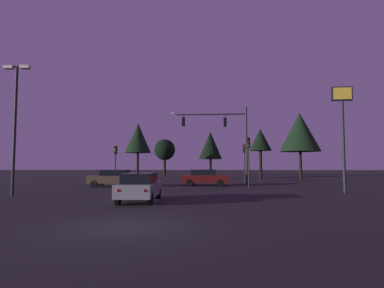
% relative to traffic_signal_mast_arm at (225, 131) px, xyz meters
% --- Properties ---
extents(ground_plane, '(168.00, 168.00, 0.00)m').
position_rel_traffic_signal_mast_arm_xyz_m(ground_plane, '(-4.50, 3.91, -5.24)').
color(ground_plane, black).
rests_on(ground_plane, ground).
extents(traffic_signal_mast_arm, '(7.53, 0.53, 7.64)m').
position_rel_traffic_signal_mast_arm_xyz_m(traffic_signal_mast_arm, '(0.00, 0.00, 0.00)').
color(traffic_signal_mast_arm, '#232326').
rests_on(traffic_signal_mast_arm, ground).
extents(traffic_light_corner_left, '(0.35, 0.38, 3.92)m').
position_rel_traffic_signal_mast_arm_xyz_m(traffic_light_corner_left, '(-11.16, 1.03, -2.45)').
color(traffic_light_corner_left, '#232326').
rests_on(traffic_light_corner_left, ground).
extents(traffic_light_corner_right, '(0.34, 0.37, 4.33)m').
position_rel_traffic_signal_mast_arm_xyz_m(traffic_light_corner_right, '(1.80, -3.55, -2.17)').
color(traffic_light_corner_right, '#232326').
rests_on(traffic_light_corner_right, ground).
extents(traffic_light_median, '(0.36, 0.38, 4.23)m').
position_rel_traffic_signal_mast_arm_xyz_m(traffic_light_median, '(2.38, 3.95, -2.24)').
color(traffic_light_median, '#232326').
rests_on(traffic_light_median, ground).
extents(car_nearside_lane, '(1.82, 4.13, 1.52)m').
position_rel_traffic_signal_mast_arm_xyz_m(car_nearside_lane, '(-5.40, -13.89, -4.45)').
color(car_nearside_lane, gray).
rests_on(car_nearside_lane, ground).
extents(car_crossing_left, '(4.41, 1.98, 1.52)m').
position_rel_traffic_signal_mast_arm_xyz_m(car_crossing_left, '(-10.16, -2.68, -4.45)').
color(car_crossing_left, '#473828').
rests_on(car_crossing_left, ground).
extents(car_crossing_right, '(4.43, 2.07, 1.52)m').
position_rel_traffic_signal_mast_arm_xyz_m(car_crossing_right, '(-1.93, -1.15, -4.45)').
color(car_crossing_right, '#4C0F0F').
rests_on(car_crossing_right, ground).
extents(parking_lot_lamp_post, '(1.70, 0.36, 8.41)m').
position_rel_traffic_signal_mast_arm_xyz_m(parking_lot_lamp_post, '(-14.15, -11.11, 0.05)').
color(parking_lot_lamp_post, '#232326').
rests_on(parking_lot_lamp_post, ground).
extents(store_sign_illuminated, '(1.42, 0.37, 7.52)m').
position_rel_traffic_signal_mast_arm_xyz_m(store_sign_illuminated, '(7.83, -8.17, 0.22)').
color(store_sign_illuminated, '#232326').
rests_on(store_sign_illuminated, ground).
extents(tree_behind_sign, '(3.08, 3.08, 7.00)m').
position_rel_traffic_signal_mast_arm_xyz_m(tree_behind_sign, '(5.76, 13.12, 0.15)').
color(tree_behind_sign, black).
rests_on(tree_behind_sign, ground).
extents(tree_left_far, '(3.48, 3.48, 6.98)m').
position_rel_traffic_signal_mast_arm_xyz_m(tree_left_far, '(-1.16, 16.36, -0.37)').
color(tree_left_far, black).
rests_on(tree_left_far, ground).
extents(tree_center_horizon, '(5.11, 5.11, 8.72)m').
position_rel_traffic_signal_mast_arm_xyz_m(tree_center_horizon, '(10.29, 10.02, 0.93)').
color(tree_center_horizon, black).
rests_on(tree_center_horizon, ground).
extents(tree_right_cluster, '(3.40, 3.40, 7.41)m').
position_rel_traffic_signal_mast_arm_xyz_m(tree_right_cluster, '(-10.72, 9.66, 0.20)').
color(tree_right_cluster, black).
rests_on(tree_right_cluster, ground).
extents(tree_lot_edge, '(3.52, 3.52, 6.25)m').
position_rel_traffic_signal_mast_arm_xyz_m(tree_lot_edge, '(-8.74, 21.32, -0.79)').
color(tree_lot_edge, black).
rests_on(tree_lot_edge, ground).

